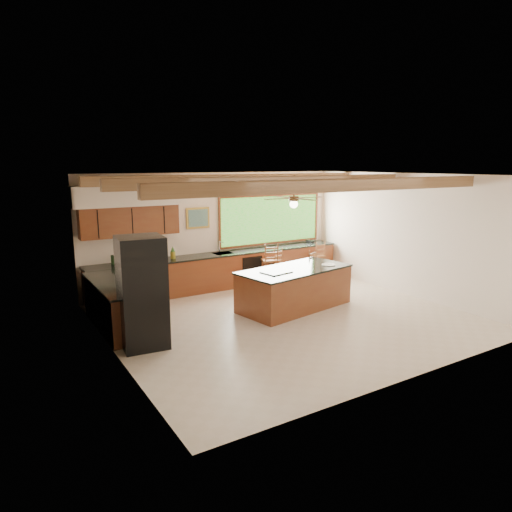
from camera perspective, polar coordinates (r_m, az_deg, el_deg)
ground at (r=9.79m, az=3.87°, el=-7.76°), size 7.20×7.20×0.00m
room_shell at (r=9.75m, az=1.01°, el=5.54°), size 7.27×6.54×3.02m
counter_run at (r=11.37m, az=-6.87°, el=-2.64°), size 7.12×3.10×1.23m
island at (r=10.38m, az=4.82°, el=-4.00°), size 2.79×1.67×0.93m
refrigerator at (r=8.29m, az=-14.04°, el=-4.43°), size 0.85×0.83×2.00m
bar_stool_a at (r=12.04m, az=1.90°, el=-0.63°), size 0.54×0.54×1.18m
bar_stool_b at (r=12.24m, az=2.41°, el=-0.91°), size 0.42×0.42×1.01m
bar_stool_c at (r=11.83m, az=6.57°, el=-1.25°), size 0.48×0.48×1.07m
bar_stool_d at (r=13.09m, az=7.74°, el=-0.06°), size 0.38×0.38×1.06m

